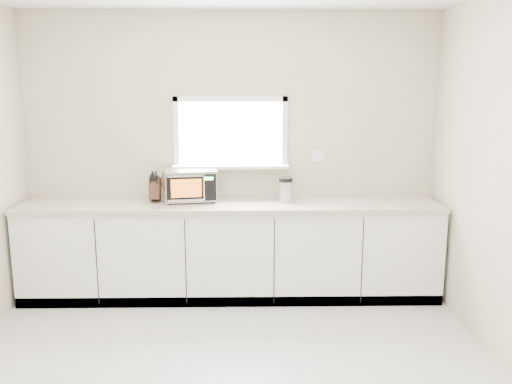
{
  "coord_description": "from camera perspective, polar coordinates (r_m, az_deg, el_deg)",
  "views": [
    {
      "loc": [
        0.15,
        -3.27,
        2.01
      ],
      "look_at": [
        0.24,
        1.55,
        1.05
      ],
      "focal_mm": 38.0,
      "sensor_mm": 36.0,
      "label": 1
    }
  ],
  "objects": [
    {
      "name": "coffee_grinder",
      "position": [
        5.13,
        3.13,
        0.29
      ],
      "size": [
        0.17,
        0.17,
        0.24
      ],
      "rotation": [
        0.0,
        0.0,
        0.27
      ],
      "color": "#B6B9BE",
      "rests_on": "countertop"
    },
    {
      "name": "countertop",
      "position": [
        5.09,
        -2.71,
        -1.36
      ],
      "size": [
        3.92,
        0.64,
        0.04
      ],
      "primitive_type": "cube",
      "color": "beige",
      "rests_on": "cabinets"
    },
    {
      "name": "cabinets",
      "position": [
        5.22,
        -2.66,
        -6.27
      ],
      "size": [
        3.92,
        0.6,
        0.88
      ],
      "primitive_type": "cube",
      "color": "white",
      "rests_on": "ground"
    },
    {
      "name": "knife_block",
      "position": [
        5.21,
        -10.58,
        0.41
      ],
      "size": [
        0.11,
        0.21,
        0.3
      ],
      "rotation": [
        0.0,
        0.0,
        0.04
      ],
      "color": "#472619",
      "rests_on": "countertop"
    },
    {
      "name": "microwave",
      "position": [
        5.18,
        -6.93,
        0.83
      ],
      "size": [
        0.52,
        0.44,
        0.31
      ],
      "rotation": [
        0.0,
        0.0,
        0.16
      ],
      "color": "black",
      "rests_on": "countertop"
    },
    {
      "name": "cutting_board",
      "position": [
        5.34,
        -8.21,
        1.14
      ],
      "size": [
        0.33,
        0.08,
        0.33
      ],
      "primitive_type": "cylinder",
      "rotation": [
        1.4,
        0.0,
        0.0
      ],
      "color": "#99683B",
      "rests_on": "countertop"
    },
    {
      "name": "back_wall",
      "position": [
        5.31,
        -2.66,
        4.24
      ],
      "size": [
        4.0,
        0.17,
        2.7
      ],
      "color": "beige",
      "rests_on": "ground"
    }
  ]
}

